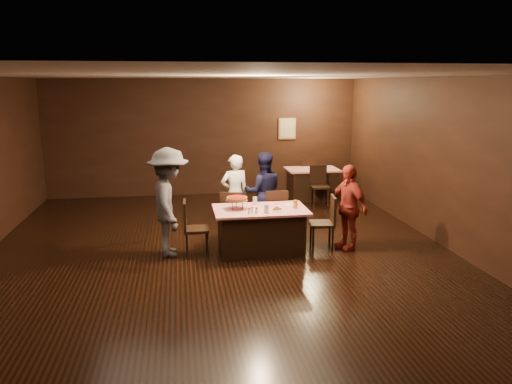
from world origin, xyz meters
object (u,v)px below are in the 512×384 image
(chair_back_near, at_px, (320,186))
(plate_empty, at_px, (290,205))
(diner_navy_hoodie, at_px, (263,192))
(glass_back, at_px, (255,201))
(diner_red_shirt, at_px, (348,207))
(glass_amber, at_px, (295,204))
(chair_back_far, at_px, (306,176))
(chair_end_right, at_px, (322,223))
(chair_end_left, at_px, (197,228))
(pizza_stand, at_px, (237,199))
(glass_front_left, at_px, (266,209))
(diner_white_jacket, at_px, (235,194))
(back_table, at_px, (312,184))
(diner_grey_knit, at_px, (169,202))
(chair_far_left, at_px, (233,215))
(main_table, at_px, (260,230))
(chair_far_right, at_px, (275,213))

(chair_back_near, bearing_deg, plate_empty, -113.06)
(chair_back_near, bearing_deg, diner_navy_hoodie, -129.82)
(plate_empty, xyz_separation_m, glass_back, (-0.60, 0.15, 0.06))
(diner_red_shirt, height_order, glass_amber, diner_red_shirt)
(chair_back_far, bearing_deg, chair_end_right, 73.89)
(chair_end_left, xyz_separation_m, pizza_stand, (0.70, 0.05, 0.48))
(diner_navy_hoodie, height_order, pizza_stand, diner_navy_hoodie)
(diner_navy_hoodie, bearing_deg, glass_front_left, 83.81)
(diner_white_jacket, bearing_deg, pizza_stand, 72.99)
(chair_back_near, distance_m, diner_navy_hoodie, 2.55)
(chair_end_left, height_order, chair_back_far, same)
(back_table, bearing_deg, glass_back, -119.66)
(chair_end_right, relative_size, pizza_stand, 2.50)
(diner_grey_knit, distance_m, glass_amber, 2.15)
(diner_grey_knit, bearing_deg, glass_amber, -98.30)
(chair_end_left, bearing_deg, diner_navy_hoodie, -46.33)
(glass_back, bearing_deg, chair_back_near, 54.60)
(diner_grey_knit, relative_size, glass_front_left, 13.15)
(chair_end_right, xyz_separation_m, diner_white_jacket, (-1.40, 1.26, 0.29))
(diner_navy_hoodie, relative_size, pizza_stand, 4.14)
(chair_far_left, distance_m, chair_back_far, 4.36)
(chair_end_left, distance_m, plate_empty, 1.68)
(back_table, height_order, chair_end_left, chair_end_left)
(diner_white_jacket, relative_size, diner_red_shirt, 1.02)
(chair_back_far, xyz_separation_m, glass_back, (-2.01, -4.12, 0.37))
(main_table, distance_m, glass_back, 0.55)
(pizza_stand, height_order, glass_back, pizza_stand)
(glass_back, bearing_deg, plate_empty, -14.04)
(pizza_stand, bearing_deg, glass_front_left, -37.87)
(main_table, xyz_separation_m, back_table, (1.96, 3.82, 0.00))
(chair_far_left, xyz_separation_m, chair_end_left, (-0.70, -0.75, 0.00))
(chair_end_left, relative_size, pizza_stand, 2.50)
(main_table, relative_size, diner_grey_knit, 0.87)
(diner_grey_knit, xyz_separation_m, pizza_stand, (1.14, -0.04, 0.03))
(chair_back_far, bearing_deg, glass_back, 58.90)
(diner_navy_hoodie, height_order, diner_grey_knit, diner_grey_knit)
(plate_empty, bearing_deg, chair_back_near, 64.68)
(diner_white_jacket, distance_m, plate_empty, 1.40)
(diner_white_jacket, relative_size, glass_amber, 10.97)
(chair_end_left, xyz_separation_m, plate_empty, (1.65, 0.15, 0.30))
(chair_back_far, distance_m, pizza_stand, 4.99)
(main_table, xyz_separation_m, chair_end_right, (1.10, 0.00, 0.09))
(chair_end_left, bearing_deg, main_table, -88.79)
(diner_red_shirt, relative_size, glass_back, 10.79)
(chair_far_right, height_order, chair_end_left, same)
(chair_end_left, height_order, diner_red_shirt, diner_red_shirt)
(diner_red_shirt, relative_size, pizza_stand, 3.97)
(chair_end_left, height_order, chair_back_near, same)
(chair_far_left, xyz_separation_m, glass_amber, (1.00, -0.80, 0.37))
(diner_grey_knit, bearing_deg, plate_empty, -92.93)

